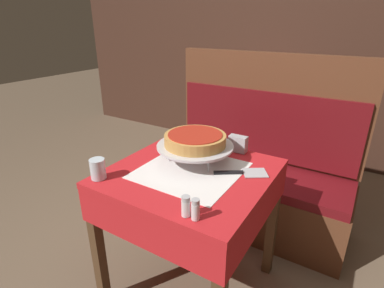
{
  "coord_description": "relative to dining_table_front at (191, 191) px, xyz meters",
  "views": [
    {
      "loc": [
        0.69,
        -1.1,
        1.43
      ],
      "look_at": [
        -0.03,
        0.07,
        0.86
      ],
      "focal_mm": 28.0,
      "sensor_mm": 36.0,
      "label": 1
    }
  ],
  "objects": [
    {
      "name": "ground_plane",
      "position": [
        0.0,
        0.0,
        -0.63
      ],
      "size": [
        14.0,
        14.0,
        0.0
      ],
      "primitive_type": "plane",
      "color": "brown"
    },
    {
      "name": "dining_table_front",
      "position": [
        0.0,
        0.0,
        0.0
      ],
      "size": [
        0.75,
        0.75,
        0.75
      ],
      "color": "red",
      "rests_on": "ground_plane"
    },
    {
      "name": "dining_table_rear",
      "position": [
        -0.27,
        1.71,
        0.02
      ],
      "size": [
        0.66,
        0.66,
        0.76
      ],
      "color": "red",
      "rests_on": "ground_plane"
    },
    {
      "name": "booth_bench",
      "position": [
        0.06,
        0.77,
        -0.28
      ],
      "size": [
        1.34,
        0.48,
        1.23
      ],
      "color": "brown",
      "rests_on": "ground_plane"
    },
    {
      "name": "back_wall_panel",
      "position": [
        0.0,
        2.16,
        0.57
      ],
      "size": [
        6.0,
        0.04,
        2.4
      ],
      "primitive_type": "cube",
      "color": "#3D2319",
      "rests_on": "ground_plane"
    },
    {
      "name": "pizza_pan_stand",
      "position": [
        -0.03,
        0.1,
        0.2
      ],
      "size": [
        0.39,
        0.39,
        0.09
      ],
      "color": "#ADADB2",
      "rests_on": "dining_table_front"
    },
    {
      "name": "deep_dish_pizza",
      "position": [
        -0.03,
        0.1,
        0.24
      ],
      "size": [
        0.31,
        0.31,
        0.06
      ],
      "color": "#C68E47",
      "rests_on": "pizza_pan_stand"
    },
    {
      "name": "pizza_server",
      "position": [
        0.23,
        0.1,
        0.12
      ],
      "size": [
        0.24,
        0.19,
        0.01
      ],
      "color": "#BCBCC1",
      "rests_on": "dining_table_front"
    },
    {
      "name": "water_glass_near",
      "position": [
        -0.32,
        -0.29,
        0.17
      ],
      "size": [
        0.07,
        0.07,
        0.1
      ],
      "color": "silver",
      "rests_on": "dining_table_front"
    },
    {
      "name": "salt_shaker",
      "position": [
        0.18,
        -0.32,
        0.16
      ],
      "size": [
        0.03,
        0.03,
        0.08
      ],
      "color": "silver",
      "rests_on": "dining_table_front"
    },
    {
      "name": "pepper_shaker",
      "position": [
        0.22,
        -0.32,
        0.16
      ],
      "size": [
        0.03,
        0.03,
        0.08
      ],
      "color": "silver",
      "rests_on": "dining_table_front"
    },
    {
      "name": "napkin_holder",
      "position": [
        0.1,
        0.33,
        0.16
      ],
      "size": [
        0.1,
        0.05,
        0.09
      ],
      "color": "#B2B2B7",
      "rests_on": "dining_table_front"
    },
    {
      "name": "condiment_caddy",
      "position": [
        -0.3,
        1.75,
        0.16
      ],
      "size": [
        0.14,
        0.14,
        0.14
      ],
      "color": "black",
      "rests_on": "dining_table_rear"
    }
  ]
}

